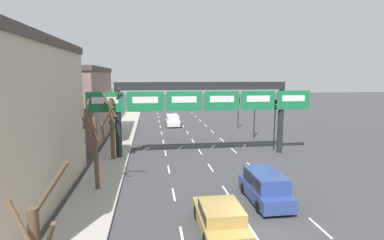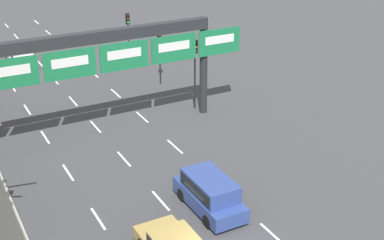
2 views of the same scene
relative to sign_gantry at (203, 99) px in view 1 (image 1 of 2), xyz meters
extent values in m
cube|color=white|center=(-3.30, -13.74, -5.15)|extent=(0.12, 2.00, 0.01)
cube|color=white|center=(-3.30, -8.74, -5.15)|extent=(0.12, 2.00, 0.01)
cube|color=white|center=(-3.30, -3.74, -5.15)|extent=(0.12, 2.00, 0.01)
cube|color=white|center=(-3.30, 1.26, -5.15)|extent=(0.12, 2.00, 0.01)
cube|color=white|center=(-3.30, 6.26, -5.15)|extent=(0.12, 2.00, 0.01)
cube|color=white|center=(-3.30, 11.26, -5.15)|extent=(0.12, 2.00, 0.01)
cube|color=white|center=(-3.30, 16.26, -5.15)|extent=(0.12, 2.00, 0.01)
cube|color=white|center=(-3.30, 21.26, -5.15)|extent=(0.12, 2.00, 0.01)
cube|color=white|center=(-3.30, 26.26, -5.15)|extent=(0.12, 2.00, 0.01)
cube|color=white|center=(-3.30, 31.26, -5.15)|extent=(0.12, 2.00, 0.01)
cube|color=white|center=(0.00, -13.74, -5.15)|extent=(0.12, 2.00, 0.01)
cube|color=white|center=(0.00, -8.74, -5.15)|extent=(0.12, 2.00, 0.01)
cube|color=white|center=(0.00, -3.74, -5.15)|extent=(0.12, 2.00, 0.01)
cube|color=white|center=(0.00, 1.26, -5.15)|extent=(0.12, 2.00, 0.01)
cube|color=white|center=(0.00, 6.26, -5.15)|extent=(0.12, 2.00, 0.01)
cube|color=white|center=(0.00, 11.26, -5.15)|extent=(0.12, 2.00, 0.01)
cube|color=white|center=(0.00, 16.26, -5.15)|extent=(0.12, 2.00, 0.01)
cube|color=white|center=(0.00, 21.26, -5.15)|extent=(0.12, 2.00, 0.01)
cube|color=white|center=(0.00, 26.26, -5.15)|extent=(0.12, 2.00, 0.01)
cube|color=white|center=(0.00, 31.26, -5.15)|extent=(0.12, 2.00, 0.01)
cube|color=white|center=(3.30, -13.74, -5.15)|extent=(0.12, 2.00, 0.01)
cube|color=white|center=(3.30, -8.74, -5.15)|extent=(0.12, 2.00, 0.01)
cube|color=white|center=(3.30, -3.74, -5.15)|extent=(0.12, 2.00, 0.01)
cube|color=white|center=(3.30, 1.26, -5.15)|extent=(0.12, 2.00, 0.01)
cube|color=white|center=(3.30, 6.26, -5.15)|extent=(0.12, 2.00, 0.01)
cube|color=white|center=(3.30, 11.26, -5.15)|extent=(0.12, 2.00, 0.01)
cube|color=white|center=(3.30, 16.26, -5.15)|extent=(0.12, 2.00, 0.01)
cube|color=white|center=(3.30, 21.26, -5.15)|extent=(0.12, 2.00, 0.01)
cube|color=white|center=(3.30, 26.26, -5.15)|extent=(0.12, 2.00, 0.01)
cube|color=white|center=(3.30, 31.26, -5.15)|extent=(0.12, 2.00, 0.01)
cylinder|color=#232628|center=(-7.40, 0.07, -1.83)|extent=(0.52, 0.52, 6.65)
cylinder|color=#232628|center=(7.40, 0.07, -1.83)|extent=(0.52, 0.52, 6.65)
cube|color=#232628|center=(0.00, 0.07, 1.14)|extent=(14.80, 0.60, 0.70)
cube|color=#197542|center=(-8.39, -0.27, -0.17)|extent=(3.11, 0.08, 1.72)
cube|color=white|center=(-8.39, -0.31, -0.01)|extent=(2.18, 0.02, 0.55)
cube|color=#197542|center=(-5.04, -0.27, -0.17)|extent=(3.11, 0.08, 1.72)
cube|color=white|center=(-5.04, -0.31, -0.01)|extent=(2.18, 0.02, 0.55)
cube|color=#197542|center=(-1.68, -0.27, -0.17)|extent=(3.11, 0.08, 1.72)
cube|color=white|center=(-1.68, -0.31, -0.01)|extent=(2.18, 0.02, 0.55)
cube|color=#197542|center=(1.68, -0.27, -0.17)|extent=(3.11, 0.08, 1.72)
cube|color=white|center=(1.68, -0.31, -0.01)|extent=(2.18, 0.02, 0.55)
cube|color=#197542|center=(5.04, -0.27, -0.17)|extent=(3.11, 0.08, 1.72)
cube|color=white|center=(5.04, -0.31, -0.01)|extent=(2.18, 0.02, 0.55)
cube|color=#197542|center=(8.39, -0.27, -0.17)|extent=(3.11, 0.08, 1.72)
cube|color=white|center=(8.39, -0.31, -0.01)|extent=(2.18, 0.02, 0.55)
cube|color=gray|center=(-15.84, 8.61, -1.34)|extent=(12.08, 13.65, 7.64)
cube|color=#4C423D|center=(-15.84, 8.61, 2.73)|extent=(12.32, 13.92, 0.50)
cube|color=#A88947|center=(-1.50, -13.33, -4.66)|extent=(1.94, 4.40, 0.60)
cube|color=#A88947|center=(-1.50, -13.59, -4.08)|extent=(1.78, 2.29, 0.57)
cube|color=black|center=(-1.50, -13.59, -4.08)|extent=(1.82, 2.11, 0.41)
cylinder|color=black|center=(-2.38, -12.01, -4.83)|extent=(0.22, 0.66, 0.66)
cylinder|color=black|center=(-0.62, -12.01, -4.83)|extent=(0.22, 0.66, 0.66)
cylinder|color=black|center=(-0.62, -14.65, -4.83)|extent=(0.22, 0.66, 0.66)
cube|color=silver|center=(-1.51, 16.76, -4.65)|extent=(1.80, 4.82, 0.61)
cube|color=silver|center=(-1.51, 16.71, -3.96)|extent=(1.65, 3.37, 0.76)
cube|color=black|center=(-1.51, 16.71, -3.96)|extent=(1.69, 3.10, 0.55)
cylinder|color=black|center=(-2.32, 18.20, -4.83)|extent=(0.22, 0.66, 0.66)
cylinder|color=black|center=(-0.70, 18.20, -4.83)|extent=(0.22, 0.66, 0.66)
cylinder|color=black|center=(-2.32, 15.31, -4.83)|extent=(0.22, 0.66, 0.66)
cylinder|color=black|center=(-0.70, 15.31, -4.83)|extent=(0.22, 0.66, 0.66)
cube|color=navy|center=(1.80, -10.51, -4.59)|extent=(1.82, 4.34, 0.74)
cube|color=navy|center=(1.80, -10.55, -3.80)|extent=(1.68, 3.04, 0.83)
cube|color=black|center=(1.80, -10.55, -3.80)|extent=(1.71, 2.79, 0.60)
cylinder|color=black|center=(0.98, -9.21, -4.83)|extent=(0.22, 0.66, 0.66)
cylinder|color=black|center=(2.62, -9.21, -4.83)|extent=(0.22, 0.66, 0.66)
cylinder|color=black|center=(0.98, -11.81, -4.83)|extent=(0.22, 0.66, 0.66)
cylinder|color=black|center=(2.62, -11.81, -4.83)|extent=(0.22, 0.66, 0.66)
cylinder|color=black|center=(7.20, 6.61, -3.42)|extent=(0.12, 0.12, 3.47)
cube|color=black|center=(7.20, 6.61, -1.24)|extent=(0.30, 0.24, 0.90)
sphere|color=red|center=(7.20, 6.48, -0.94)|extent=(0.20, 0.20, 0.20)
sphere|color=#412F0C|center=(7.20, 6.48, -1.24)|extent=(0.20, 0.20, 0.20)
sphere|color=#0E3515|center=(7.20, 6.48, -1.54)|extent=(0.20, 0.20, 0.20)
cylinder|color=black|center=(7.24, 13.17, -3.49)|extent=(0.12, 0.12, 3.34)
cube|color=black|center=(7.24, 13.17, -1.36)|extent=(0.30, 0.24, 0.90)
sphere|color=#3D0E0C|center=(7.24, 13.04, -1.06)|extent=(0.20, 0.20, 0.20)
sphere|color=#412F0C|center=(7.24, 13.04, -1.36)|extent=(0.20, 0.20, 0.20)
sphere|color=green|center=(7.24, 13.04, -1.66)|extent=(0.20, 0.20, 0.20)
cylinder|color=black|center=(7.22, 0.95, -3.13)|extent=(0.12, 0.12, 4.05)
cube|color=black|center=(7.22, 0.95, -0.66)|extent=(0.30, 0.24, 0.90)
sphere|color=#3D0E0C|center=(7.22, 0.82, -0.36)|extent=(0.20, 0.20, 0.20)
sphere|color=gold|center=(7.22, 0.82, -0.66)|extent=(0.20, 0.20, 0.20)
sphere|color=#0E3515|center=(7.22, 0.82, -0.96)|extent=(0.20, 0.20, 0.20)
cylinder|color=brown|center=(-7.85, -0.54, -2.41)|extent=(0.35, 0.35, 5.19)
cylinder|color=brown|center=(-8.22, -0.16, 0.09)|extent=(0.96, 0.95, 1.70)
cylinder|color=brown|center=(-7.65, -0.01, -1.50)|extent=(1.21, 0.58, 1.15)
cylinder|color=brown|center=(-7.42, -0.26, 0.03)|extent=(0.77, 1.07, 2.04)
cylinder|color=brown|center=(-7.94, -1.09, -0.30)|extent=(1.26, 0.34, 2.13)
cylinder|color=brown|center=(-7.97, -18.41, -1.70)|extent=(0.79, 0.59, 1.11)
cylinder|color=brown|center=(-7.42, -17.89, -2.34)|extent=(0.58, 0.85, 1.05)
cylinder|color=brown|center=(-7.58, -17.44, -1.33)|extent=(1.45, 0.53, 2.00)
cylinder|color=brown|center=(-8.00, -7.51, -2.74)|extent=(0.27, 0.27, 4.54)
cylinder|color=brown|center=(-8.11, -7.89, -0.98)|extent=(0.90, 0.38, 1.68)
cylinder|color=brown|center=(-7.35, -7.02, -0.61)|extent=(1.14, 1.43, 1.58)
cylinder|color=brown|center=(-7.52, -7.50, -1.40)|extent=(0.14, 1.04, 1.18)
cylinder|color=brown|center=(-8.48, -7.42, -0.26)|extent=(0.33, 1.09, 1.76)
cylinder|color=brown|center=(-8.43, -7.80, -0.93)|extent=(0.73, 0.99, 0.94)
camera|label=1|loc=(-4.58, -26.13, 2.02)|focal=28.00mm
camera|label=2|loc=(-9.41, -29.59, 9.62)|focal=50.00mm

